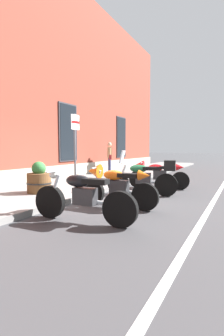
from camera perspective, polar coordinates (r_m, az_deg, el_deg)
ground_plane at (r=7.34m, az=-4.35°, el=-6.56°), size 140.00×140.00×0.00m
sidewalk at (r=8.22m, az=-13.24°, el=-4.98°), size 32.48×3.00×0.14m
lane_stripe at (r=6.27m, az=21.47°, el=-8.77°), size 32.48×0.12×0.01m
motorcycle_black_naked at (r=4.78m, az=-6.97°, el=-6.65°), size 0.62×2.21×0.99m
motorcycle_orange_sport at (r=5.92m, az=0.57°, el=-3.74°), size 0.62×2.03×1.03m
motorcycle_green_touring at (r=7.48m, az=7.67°, el=-2.02°), size 0.82×2.09×1.35m
motorcycle_red_sport at (r=8.82m, az=10.12°, el=-1.18°), size 0.67×2.09×0.99m
pedestrian_tan_coat at (r=12.64m, az=-0.58°, el=2.77°), size 0.58×0.45×1.58m
parking_sign at (r=7.57m, az=-8.52°, el=6.18°), size 0.36×0.07×2.31m
barrel_planter at (r=7.42m, az=-16.46°, el=-2.72°), size 0.71×0.71×0.90m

